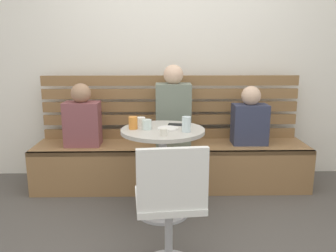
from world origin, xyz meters
TOP-DOWN VIEW (x-y plane):
  - back_wall at (0.00, 1.64)m, footprint 5.20×0.10m
  - booth_bench at (0.00, 1.20)m, footprint 2.70×0.52m
  - booth_backrest at (0.00, 1.44)m, footprint 2.65×0.04m
  - cafe_table at (-0.09, 0.60)m, footprint 0.68×0.68m
  - white_chair at (-0.05, -0.22)m, footprint 0.44×0.44m
  - person_adult at (0.02, 1.20)m, footprint 0.34×0.22m
  - person_child_left at (-0.87, 1.19)m, footprint 0.34×0.22m
  - person_child_middle at (0.78, 1.21)m, footprint 0.34×0.22m
  - cup_ceramic_white at (-0.27, 0.73)m, footprint 0.08×0.08m
  - cup_glass_tall at (0.10, 0.50)m, footprint 0.07×0.07m
  - cup_tumbler_orange at (-0.33, 0.60)m, footprint 0.07×0.07m
  - cup_glass_short at (-0.22, 0.59)m, footprint 0.08×0.08m
  - cup_espresso_small at (-0.08, 0.38)m, footprint 0.06×0.06m
  - plate_small at (-0.04, 0.59)m, footprint 0.17×0.17m
  - phone_on_table at (0.03, 0.74)m, footprint 0.15×0.09m

SIDE VIEW (x-z plane):
  - booth_bench at x=0.00m, z-range 0.00..0.44m
  - white_chair at x=-0.05m, z-range 0.04..0.89m
  - cafe_table at x=-0.09m, z-range 0.15..0.89m
  - person_child_middle at x=0.78m, z-range 0.40..0.98m
  - person_child_left at x=-0.87m, z-range 0.40..1.01m
  - phone_on_table at x=0.03m, z-range 0.74..0.75m
  - plate_small at x=-0.04m, z-range 0.74..0.75m
  - cup_espresso_small at x=-0.08m, z-range 0.74..0.79m
  - cup_ceramic_white at x=-0.27m, z-range 0.74..0.81m
  - booth_backrest at x=0.00m, z-range 0.44..1.11m
  - cup_glass_short at x=-0.22m, z-range 0.74..0.82m
  - cup_tumbler_orange at x=-0.33m, z-range 0.74..0.84m
  - person_adult at x=0.02m, z-range 0.40..1.19m
  - cup_glass_tall at x=0.10m, z-range 0.74..0.86m
  - back_wall at x=0.00m, z-range 0.00..2.90m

